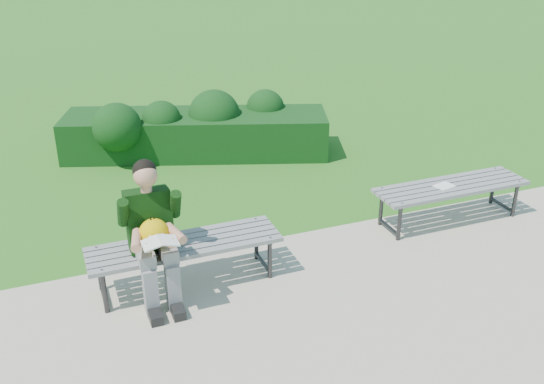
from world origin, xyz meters
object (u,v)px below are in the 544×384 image
Objects in this scene: bench_left at (185,248)px; seated_boy at (152,230)px; bench_right at (451,189)px; hedge at (194,129)px; paper_sheet at (444,186)px.

seated_boy is at bearing -161.81° from bench_left.
hedge is at bearing 124.36° from bench_right.
paper_sheet is at bearing -56.89° from hedge.
hedge is at bearing 74.00° from bench_left.
paper_sheet is at bearing 4.92° from seated_boy.
bench_left is 7.20× the size of paper_sheet.
hedge is 2.17× the size of bench_right.
hedge reaches higher than bench_right.
bench_left is at bearing 18.19° from seated_boy.
bench_left is (-0.96, -3.36, 0.02)m from hedge.
seated_boy reaches higher than paper_sheet.
paper_sheet is (-0.10, -0.00, 0.06)m from bench_right.
bench_left is at bearing -176.45° from paper_sheet.
hedge is 3.49m from bench_left.
bench_right is at bearing -55.64° from hedge.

